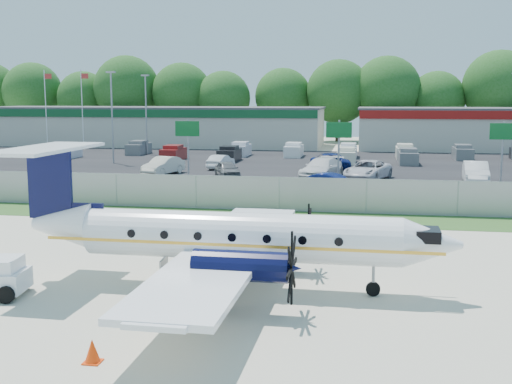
# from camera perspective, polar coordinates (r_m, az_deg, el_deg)

# --- Properties ---
(ground) EXTENTS (170.00, 170.00, 0.00)m
(ground) POSITION_cam_1_polar(r_m,az_deg,el_deg) (23.99, -2.46, -7.54)
(ground) COLOR beige
(ground) RESTS_ON ground
(grass_verge) EXTENTS (170.00, 4.00, 0.02)m
(grass_verge) POSITION_cam_1_polar(r_m,az_deg,el_deg) (35.50, 1.65, -2.25)
(grass_verge) COLOR #2D561E
(grass_verge) RESTS_ON ground
(access_road) EXTENTS (170.00, 8.00, 0.02)m
(access_road) POSITION_cam_1_polar(r_m,az_deg,el_deg) (42.34, 2.99, -0.51)
(access_road) COLOR black
(access_road) RESTS_ON ground
(parking_lot) EXTENTS (170.00, 32.00, 0.02)m
(parking_lot) POSITION_cam_1_polar(r_m,az_deg,el_deg) (63.07, 5.26, 2.43)
(parking_lot) COLOR black
(parking_lot) RESTS_ON ground
(perimeter_fence) EXTENTS (120.00, 0.06, 1.99)m
(perimeter_fence) POSITION_cam_1_polar(r_m,az_deg,el_deg) (37.29, 2.09, -0.19)
(perimeter_fence) COLOR gray
(perimeter_fence) RESTS_ON ground
(building_west) EXTENTS (46.40, 12.40, 5.24)m
(building_west) POSITION_cam_1_polar(r_m,az_deg,el_deg) (89.41, -9.15, 5.82)
(building_west) COLOR beige
(building_west) RESTS_ON ground
(sign_left) EXTENTS (1.80, 0.26, 5.00)m
(sign_left) POSITION_cam_1_polar(r_m,az_deg,el_deg) (47.34, -6.10, 4.79)
(sign_left) COLOR gray
(sign_left) RESTS_ON ground
(sign_mid) EXTENTS (1.80, 0.26, 5.00)m
(sign_mid) POSITION_cam_1_polar(r_m,az_deg,el_deg) (45.58, 7.37, 4.63)
(sign_mid) COLOR gray
(sign_mid) RESTS_ON ground
(sign_right) EXTENTS (1.80, 0.26, 5.00)m
(sign_right) POSITION_cam_1_polar(r_m,az_deg,el_deg) (46.44, 21.10, 4.20)
(sign_right) COLOR gray
(sign_right) RESTS_ON ground
(flagpole_west) EXTENTS (1.06, 0.12, 10.00)m
(flagpole_west) POSITION_cam_1_polar(r_m,az_deg,el_deg) (87.64, -18.15, 7.42)
(flagpole_west) COLOR white
(flagpole_west) RESTS_ON ground
(flagpole_east) EXTENTS (1.06, 0.12, 10.00)m
(flagpole_east) POSITION_cam_1_polar(r_m,az_deg,el_deg) (85.42, -15.16, 7.53)
(flagpole_east) COLOR white
(flagpole_east) RESTS_ON ground
(light_pole_nw) EXTENTS (0.90, 0.35, 9.09)m
(light_pole_nw) POSITION_cam_1_polar(r_m,az_deg,el_deg) (65.48, -12.69, 7.06)
(light_pole_nw) COLOR gray
(light_pole_nw) RESTS_ON ground
(light_pole_sw) EXTENTS (0.90, 0.35, 9.09)m
(light_pole_sw) POSITION_cam_1_polar(r_m,az_deg,el_deg) (74.82, -9.75, 7.30)
(light_pole_sw) COLOR gray
(light_pole_sw) RESTS_ON ground
(tree_line) EXTENTS (112.00, 6.00, 14.00)m
(tree_line) POSITION_cam_1_polar(r_m,az_deg,el_deg) (96.88, 6.87, 4.50)
(tree_line) COLOR #1C4E17
(tree_line) RESTS_ON ground
(aircraft) EXTENTS (15.49, 15.31, 4.84)m
(aircraft) POSITION_cam_1_polar(r_m,az_deg,el_deg) (22.12, -2.24, -3.92)
(aircraft) COLOR white
(aircraft) RESTS_ON ground
(baggage_cart_near) EXTENTS (1.80, 1.17, 0.91)m
(baggage_cart_near) POSITION_cam_1_polar(r_m,az_deg,el_deg) (23.18, -6.20, -7.07)
(baggage_cart_near) COLOR gray
(baggage_cart_near) RESTS_ON ground
(baggage_cart_far) EXTENTS (2.08, 1.33, 1.05)m
(baggage_cart_far) POSITION_cam_1_polar(r_m,az_deg,el_deg) (24.52, -2.48, -6.00)
(baggage_cart_far) COLOR gray
(baggage_cart_far) RESTS_ON ground
(cone_port_wing) EXTENTS (0.43, 0.43, 0.62)m
(cone_port_wing) POSITION_cam_1_polar(r_m,az_deg,el_deg) (17.05, -14.34, -13.57)
(cone_port_wing) COLOR #E93807
(cone_port_wing) RESTS_ON ground
(cone_starboard_wing) EXTENTS (0.33, 0.33, 0.47)m
(cone_starboard_wing) POSITION_cam_1_polar(r_m,az_deg,el_deg) (32.85, 8.74, -2.84)
(cone_starboard_wing) COLOR #E93807
(cone_starboard_wing) RESTS_ON ground
(road_car_mid) EXTENTS (4.73, 3.00, 1.47)m
(road_car_mid) POSITION_cam_1_polar(r_m,az_deg,el_deg) (44.11, 5.68, -0.19)
(road_car_mid) COLOR navy
(road_car_mid) RESTS_ON ground
(parked_car_a) EXTENTS (2.78, 4.90, 1.53)m
(parked_car_a) POSITION_cam_1_polar(r_m,az_deg,el_deg) (55.42, -8.23, 1.53)
(parked_car_a) COLOR beige
(parked_car_a) RESTS_ON ground
(parked_car_b) EXTENTS (3.10, 4.30, 1.36)m
(parked_car_b) POSITION_cam_1_polar(r_m,az_deg,el_deg) (52.82, -2.58, 1.27)
(parked_car_b) COLOR #595B5E
(parked_car_b) RESTS_ON ground
(parked_car_c) EXTENTS (3.82, 6.16, 1.67)m
(parked_car_c) POSITION_cam_1_polar(r_m,az_deg,el_deg) (52.48, 5.84, 1.19)
(parked_car_c) COLOR silver
(parked_car_c) RESTS_ON ground
(parked_car_d) EXTENTS (4.31, 6.19, 1.57)m
(parked_car_d) POSITION_cam_1_polar(r_m,az_deg,el_deg) (52.18, 9.88, 1.07)
(parked_car_d) COLOR silver
(parked_car_d) RESTS_ON ground
(parked_car_e) EXTENTS (2.17, 5.17, 1.66)m
(parked_car_e) POSITION_cam_1_polar(r_m,az_deg,el_deg) (52.29, 18.90, 0.75)
(parked_car_e) COLOR silver
(parked_car_e) RESTS_ON ground
(parked_car_f) EXTENTS (1.91, 4.11, 1.30)m
(parked_car_f) POSITION_cam_1_polar(r_m,az_deg,el_deg) (59.41, -3.15, 2.07)
(parked_car_f) COLOR silver
(parked_car_f) RESTS_ON ground
(parked_car_g) EXTENTS (4.18, 6.56, 1.69)m
(parked_car_g) POSITION_cam_1_polar(r_m,az_deg,el_deg) (57.49, 6.54, 1.81)
(parked_car_g) COLOR navy
(parked_car_g) RESTS_ON ground
(far_parking_rows) EXTENTS (56.00, 10.00, 1.60)m
(far_parking_rows) POSITION_cam_1_polar(r_m,az_deg,el_deg) (68.03, 5.60, 2.86)
(far_parking_rows) COLOR gray
(far_parking_rows) RESTS_ON ground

